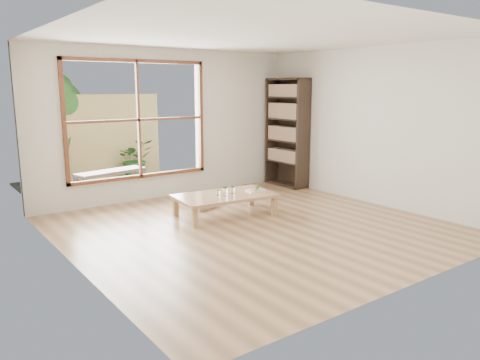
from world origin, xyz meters
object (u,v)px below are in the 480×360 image
at_px(food_tray, 256,190).
at_px(bookshelf, 287,133).
at_px(garden_bench, 111,174).
at_px(low_table, 225,197).

bearing_deg(food_tray, bookshelf, 42.91).
xyz_separation_m(food_tray, garden_bench, (-1.40, 2.53, 0.03)).
bearing_deg(bookshelf, food_tray, -144.88).
bearing_deg(low_table, food_tray, -1.91).
xyz_separation_m(bookshelf, garden_bench, (-3.15, 1.30, -0.68)).
distance_m(low_table, garden_bench, 2.61).
distance_m(low_table, bookshelf, 2.67).
distance_m(bookshelf, food_tray, 2.25).
relative_size(bookshelf, garden_bench, 1.55).
height_order(low_table, bookshelf, bookshelf).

